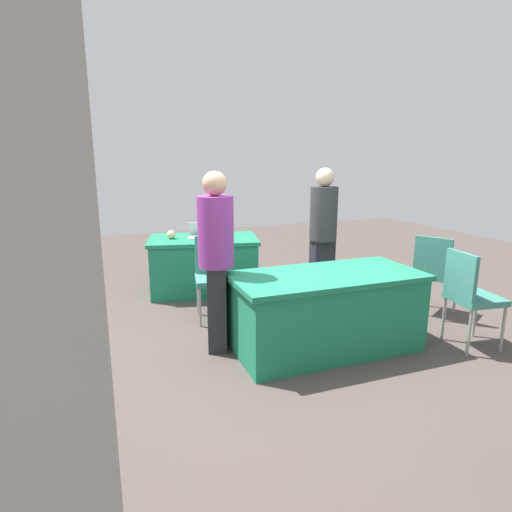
{
  "coord_description": "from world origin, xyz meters",
  "views": [
    {
      "loc": [
        1.6,
        3.66,
        1.87
      ],
      "look_at": [
        0.03,
        -0.22,
        0.9
      ],
      "focal_mm": 30.24,
      "sensor_mm": 36.0,
      "label": 1
    }
  ],
  "objects_px": {
    "chair_near_front": "(435,270)",
    "chair_tucked_left": "(470,292)",
    "table_mid_right": "(326,311)",
    "yarn_ball": "(171,234)",
    "table_foreground": "(204,265)",
    "person_organiser": "(323,230)",
    "laptop_silver": "(200,235)",
    "scissors_red": "(227,235)",
    "person_presenter": "(216,253)",
    "chair_aisle": "(214,272)"
  },
  "relations": [
    {
      "from": "table_foreground",
      "to": "scissors_red",
      "type": "bearing_deg",
      "value": -170.38
    },
    {
      "from": "table_foreground",
      "to": "chair_near_front",
      "type": "distance_m",
      "value": 3.01
    },
    {
      "from": "person_presenter",
      "to": "chair_aisle",
      "type": "bearing_deg",
      "value": -176.68
    },
    {
      "from": "chair_near_front",
      "to": "chair_aisle",
      "type": "relative_size",
      "value": 1.0
    },
    {
      "from": "chair_near_front",
      "to": "person_organiser",
      "type": "bearing_deg",
      "value": -158.06
    },
    {
      "from": "table_foreground",
      "to": "person_presenter",
      "type": "height_order",
      "value": "person_presenter"
    },
    {
      "from": "person_presenter",
      "to": "yarn_ball",
      "type": "distance_m",
      "value": 1.98
    },
    {
      "from": "chair_near_front",
      "to": "scissors_red",
      "type": "bearing_deg",
      "value": -164.51
    },
    {
      "from": "table_mid_right",
      "to": "person_organiser",
      "type": "relative_size",
      "value": 1.08
    },
    {
      "from": "yarn_ball",
      "to": "chair_tucked_left",
      "type": "bearing_deg",
      "value": 129.58
    },
    {
      "from": "scissors_red",
      "to": "laptop_silver",
      "type": "bearing_deg",
      "value": -92.87
    },
    {
      "from": "table_mid_right",
      "to": "table_foreground",
      "type": "bearing_deg",
      "value": -74.94
    },
    {
      "from": "chair_near_front",
      "to": "chair_tucked_left",
      "type": "xyz_separation_m",
      "value": [
        0.35,
        0.82,
        0.01
      ]
    },
    {
      "from": "table_mid_right",
      "to": "laptop_silver",
      "type": "xyz_separation_m",
      "value": [
        0.65,
        -2.28,
        0.42
      ]
    },
    {
      "from": "chair_near_front",
      "to": "person_presenter",
      "type": "relative_size",
      "value": 0.56
    },
    {
      "from": "chair_aisle",
      "to": "person_organiser",
      "type": "xyz_separation_m",
      "value": [
        -1.42,
        0.04,
        0.41
      ]
    },
    {
      "from": "chair_near_front",
      "to": "chair_tucked_left",
      "type": "relative_size",
      "value": 0.99
    },
    {
      "from": "table_foreground",
      "to": "chair_near_front",
      "type": "height_order",
      "value": "chair_near_front"
    },
    {
      "from": "table_mid_right",
      "to": "chair_near_front",
      "type": "bearing_deg",
      "value": -169.16
    },
    {
      "from": "chair_tucked_left",
      "to": "person_organiser",
      "type": "distance_m",
      "value": 1.85
    },
    {
      "from": "person_organiser",
      "to": "person_presenter",
      "type": "bearing_deg",
      "value": -151.49
    },
    {
      "from": "table_foreground",
      "to": "person_organiser",
      "type": "bearing_deg",
      "value": 139.23
    },
    {
      "from": "chair_near_front",
      "to": "laptop_silver",
      "type": "relative_size",
      "value": 2.47
    },
    {
      "from": "person_organiser",
      "to": "scissors_red",
      "type": "distance_m",
      "value": 1.47
    },
    {
      "from": "laptop_silver",
      "to": "scissors_red",
      "type": "xyz_separation_m",
      "value": [
        -0.4,
        -0.05,
        -0.04
      ]
    },
    {
      "from": "person_organiser",
      "to": "chair_tucked_left",
      "type": "bearing_deg",
      "value": -65.09
    },
    {
      "from": "table_foreground",
      "to": "table_mid_right",
      "type": "xyz_separation_m",
      "value": [
        -0.61,
        2.26,
        0.0
      ]
    },
    {
      "from": "scissors_red",
      "to": "person_organiser",
      "type": "bearing_deg",
      "value": 28.54
    },
    {
      "from": "table_mid_right",
      "to": "person_presenter",
      "type": "xyz_separation_m",
      "value": [
        0.99,
        -0.39,
        0.59
      ]
    },
    {
      "from": "chair_tucked_left",
      "to": "laptop_silver",
      "type": "bearing_deg",
      "value": -135.77
    },
    {
      "from": "table_foreground",
      "to": "chair_aisle",
      "type": "height_order",
      "value": "chair_aisle"
    },
    {
      "from": "table_foreground",
      "to": "chair_tucked_left",
      "type": "xyz_separation_m",
      "value": [
        -1.94,
        2.76,
        0.18
      ]
    },
    {
      "from": "table_foreground",
      "to": "laptop_silver",
      "type": "relative_size",
      "value": 4.21
    },
    {
      "from": "laptop_silver",
      "to": "scissors_red",
      "type": "bearing_deg",
      "value": -155.38
    },
    {
      "from": "table_foreground",
      "to": "scissors_red",
      "type": "distance_m",
      "value": 0.54
    },
    {
      "from": "table_foreground",
      "to": "table_mid_right",
      "type": "distance_m",
      "value": 2.34
    },
    {
      "from": "person_organiser",
      "to": "laptop_silver",
      "type": "distance_m",
      "value": 1.71
    },
    {
      "from": "yarn_ball",
      "to": "laptop_silver",
      "type": "bearing_deg",
      "value": 168.34
    },
    {
      "from": "chair_tucked_left",
      "to": "scissors_red",
      "type": "bearing_deg",
      "value": -142.1
    },
    {
      "from": "person_organiser",
      "to": "scissors_red",
      "type": "xyz_separation_m",
      "value": [
        0.89,
        -1.15,
        -0.2
      ]
    },
    {
      "from": "person_organiser",
      "to": "laptop_silver",
      "type": "xyz_separation_m",
      "value": [
        1.29,
        -1.1,
        -0.16
      ]
    },
    {
      "from": "table_foreground",
      "to": "person_organiser",
      "type": "height_order",
      "value": "person_organiser"
    },
    {
      "from": "chair_near_front",
      "to": "table_mid_right",
      "type": "bearing_deg",
      "value": -107.4
    },
    {
      "from": "table_mid_right",
      "to": "person_presenter",
      "type": "bearing_deg",
      "value": -21.54
    },
    {
      "from": "table_mid_right",
      "to": "yarn_ball",
      "type": "xyz_separation_m",
      "value": [
        1.03,
        -2.36,
        0.44
      ]
    },
    {
      "from": "person_organiser",
      "to": "laptop_silver",
      "type": "height_order",
      "value": "person_organiser"
    },
    {
      "from": "person_presenter",
      "to": "scissors_red",
      "type": "xyz_separation_m",
      "value": [
        -0.75,
        -1.94,
        -0.2
      ]
    },
    {
      "from": "table_mid_right",
      "to": "person_presenter",
      "type": "height_order",
      "value": "person_presenter"
    },
    {
      "from": "table_mid_right",
      "to": "chair_aisle",
      "type": "height_order",
      "value": "chair_aisle"
    },
    {
      "from": "table_mid_right",
      "to": "person_presenter",
      "type": "distance_m",
      "value": 1.21
    }
  ]
}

